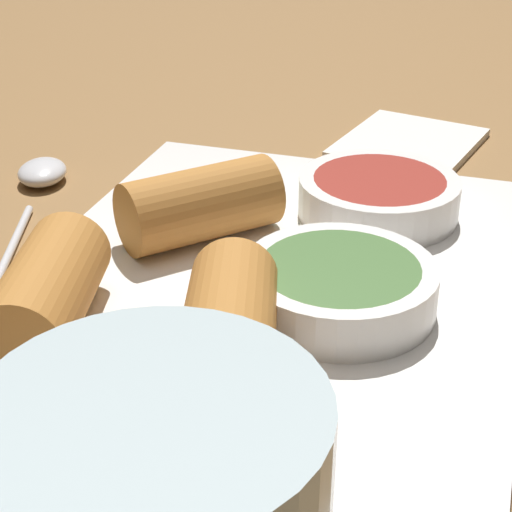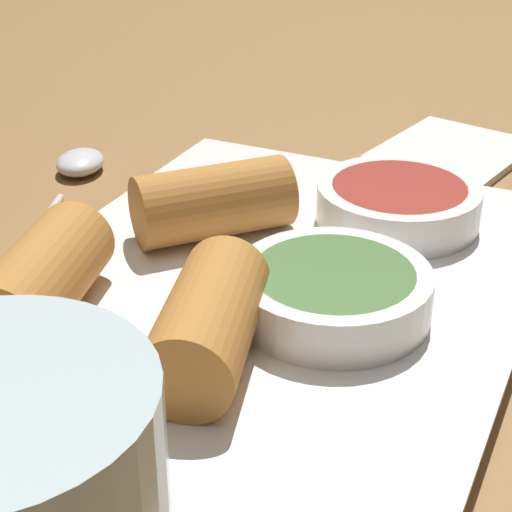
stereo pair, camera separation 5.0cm
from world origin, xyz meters
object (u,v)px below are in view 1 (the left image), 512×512
Objects in this scene: serving_plate at (256,296)px; spoon at (39,180)px; napkin at (409,144)px; dipping_bowl_far at (379,195)px; dipping_bowl_near at (338,287)px.

serving_plate is 2.00× the size of spoon.
serving_plate is at bearing -9.14° from napkin.
dipping_bowl_far reaches higher than spoon.
dipping_bowl_near reaches higher than napkin.
serving_plate is at bearing -23.86° from dipping_bowl_far.
dipping_bowl_far is 0.75× the size of napkin.
dipping_bowl_far is at bearing 1.24° from napkin.
spoon is at bearing -118.71° from serving_plate.
serving_plate is 3.70× the size of dipping_bowl_far.
napkin is at bearing 123.95° from spoon.
spoon is 1.38× the size of napkin.
napkin is (-15.41, 22.89, -0.38)cm from spoon.
dipping_bowl_far reaches higher than napkin.
napkin is (-26.84, -0.42, -2.48)cm from dipping_bowl_near.
serving_plate and spoon have the same top height.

